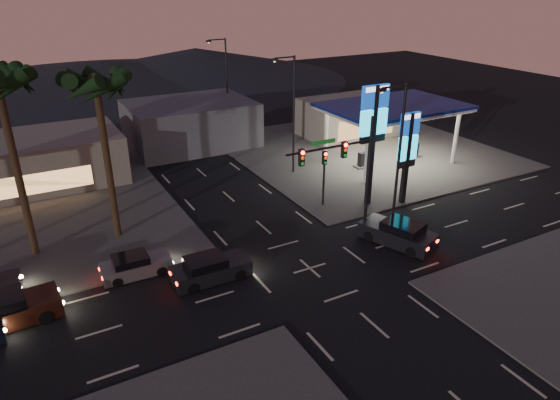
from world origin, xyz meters
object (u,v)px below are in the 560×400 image
pylon_sign_tall (374,122)px  pylon_sign_short (408,145)px  car_lane_a_front (210,269)px  car_lane_b_front (135,266)px  gas_station (393,109)px  traffic_signal_mast (347,164)px  car_lane_a_mid (5,311)px  suv_station (399,233)px

pylon_sign_tall → pylon_sign_short: (2.50, -1.00, -1.74)m
car_lane_a_front → car_lane_b_front: car_lane_a_front is taller
gas_station → car_lane_b_front: bearing=-162.9°
pylon_sign_short → car_lane_b_front: 20.56m
pylon_sign_tall → car_lane_a_front: bearing=-165.0°
traffic_signal_mast → pylon_sign_tall: bearing=36.5°
gas_station → pylon_sign_tall: pylon_sign_tall is taller
pylon_sign_short → car_lane_a_mid: bearing=-176.4°
gas_station → car_lane_a_front: 24.29m
traffic_signal_mast → car_lane_a_front: 10.38m
traffic_signal_mast → car_lane_a_mid: 20.09m
pylon_sign_tall → suv_station: size_ratio=1.74×
traffic_signal_mast → suv_station: size_ratio=1.55×
traffic_signal_mast → car_lane_a_front: (-9.32, -0.25, -4.55)m
pylon_sign_short → traffic_signal_mast: bearing=-160.9°
pylon_sign_tall → traffic_signal_mast: (-4.74, -3.51, -1.17)m
pylon_sign_tall → car_lane_b_front: 18.62m
gas_station → car_lane_a_mid: (-31.81, -9.19, -4.33)m
pylon_sign_short → gas_station: bearing=56.3°
pylon_sign_short → traffic_signal_mast: size_ratio=0.88×
traffic_signal_mast → car_lane_a_mid: traffic_signal_mast is taller
pylon_sign_tall → suv_station: 8.27m
gas_station → car_lane_a_mid: size_ratio=2.39×
pylon_sign_short → suv_station: bearing=-133.6°
car_lane_a_front → suv_station: 12.25m
pylon_sign_tall → car_lane_a_front: size_ratio=2.00×
pylon_sign_short → suv_station: 7.58m
suv_station → car_lane_b_front: bearing=164.2°
gas_station → pylon_sign_short: bearing=-123.7°
pylon_sign_tall → car_lane_a_mid: 25.10m
traffic_signal_mast → suv_station: (2.77, -2.19, -4.48)m
gas_station → pylon_sign_tall: size_ratio=1.36×
car_lane_a_mid → car_lane_b_front: (6.66, 1.43, -0.15)m
pylon_sign_tall → pylon_sign_short: pylon_sign_tall is taller
pylon_sign_tall → pylon_sign_short: 3.20m
pylon_sign_short → car_lane_a_mid: (-26.81, -1.69, -3.90)m
car_lane_b_front → car_lane_a_front: bearing=-34.9°
car_lane_a_mid → car_lane_a_front: bearing=-5.9°
pylon_sign_short → car_lane_a_front: size_ratio=1.56×
car_lane_b_front → pylon_sign_short: bearing=0.7°
traffic_signal_mast → car_lane_a_mid: size_ratio=1.57×
car_lane_a_front → suv_station: bearing=-9.1°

